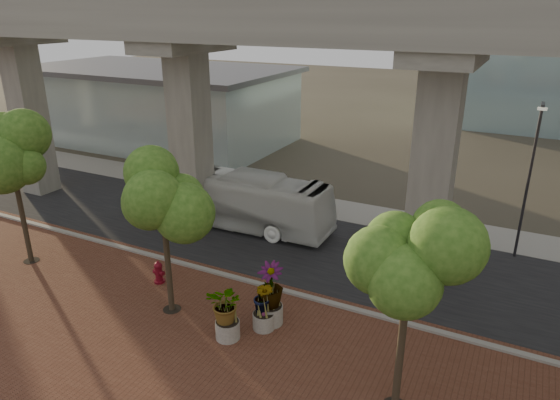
% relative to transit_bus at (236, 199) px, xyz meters
% --- Properties ---
extents(ground, '(160.00, 160.00, 0.00)m').
position_rel_transit_bus_xyz_m(ground, '(4.09, -3.03, -1.48)').
color(ground, '#383328').
rests_on(ground, ground).
extents(brick_plaza, '(70.00, 13.00, 0.06)m').
position_rel_transit_bus_xyz_m(brick_plaza, '(4.09, -11.03, -1.45)').
color(brick_plaza, brown).
rests_on(brick_plaza, ground).
extents(asphalt_road, '(90.00, 8.00, 0.04)m').
position_rel_transit_bus_xyz_m(asphalt_road, '(4.09, -1.03, -1.46)').
color(asphalt_road, black).
rests_on(asphalt_road, ground).
extents(curb_strip, '(70.00, 0.25, 0.16)m').
position_rel_transit_bus_xyz_m(curb_strip, '(4.09, -5.03, -1.40)').
color(curb_strip, gray).
rests_on(curb_strip, ground).
extents(far_sidewalk, '(90.00, 3.00, 0.06)m').
position_rel_transit_bus_xyz_m(far_sidewalk, '(4.09, 4.47, -1.45)').
color(far_sidewalk, gray).
rests_on(far_sidewalk, ground).
extents(transit_viaduct, '(72.00, 5.60, 12.40)m').
position_rel_transit_bus_xyz_m(transit_viaduct, '(4.09, -1.03, 5.81)').
color(transit_viaduct, gray).
rests_on(transit_viaduct, ground).
extents(station_pavilion, '(23.00, 13.00, 6.30)m').
position_rel_transit_bus_xyz_m(station_pavilion, '(-15.91, 12.97, 1.74)').
color(station_pavilion, '#A3B7BA').
rests_on(station_pavilion, ground).
extents(transit_bus, '(10.60, 2.51, 2.95)m').
position_rel_transit_bus_xyz_m(transit_bus, '(0.00, 0.00, 0.00)').
color(transit_bus, silver).
rests_on(transit_bus, ground).
extents(fire_hydrant, '(0.50, 0.45, 1.00)m').
position_rel_transit_bus_xyz_m(fire_hydrant, '(0.32, -6.74, -0.93)').
color(fire_hydrant, maroon).
rests_on(fire_hydrant, ground).
extents(planter_front, '(1.91, 1.91, 2.10)m').
position_rel_transit_bus_xyz_m(planter_front, '(4.97, -8.67, -0.14)').
color(planter_front, '#A9A199').
rests_on(planter_front, ground).
extents(planter_right, '(2.28, 2.28, 2.44)m').
position_rel_transit_bus_xyz_m(planter_right, '(5.88, -7.19, 0.06)').
color(planter_right, gray).
rests_on(planter_right, ground).
extents(planter_left, '(1.77, 1.77, 1.95)m').
position_rel_transit_bus_xyz_m(planter_left, '(5.83, -7.60, -0.23)').
color(planter_left, gray).
rests_on(planter_left, ground).
extents(street_tree_far_west, '(3.76, 3.76, 6.68)m').
position_rel_transit_bus_xyz_m(street_tree_far_west, '(-6.23, -7.89, 3.53)').
color(street_tree_far_west, '#413425').
rests_on(street_tree_far_west, ground).
extents(street_tree_near_west, '(3.28, 3.28, 6.22)m').
position_rel_transit_bus_xyz_m(street_tree_near_west, '(2.08, -8.14, 3.28)').
color(street_tree_near_west, '#413425').
rests_on(street_tree_near_west, ground).
extents(street_tree_near_east, '(3.62, 3.62, 6.62)m').
position_rel_transit_bus_xyz_m(street_tree_near_east, '(11.08, -9.20, 3.53)').
color(street_tree_near_east, '#413425').
rests_on(street_tree_near_east, ground).
extents(streetlamp_west, '(0.39, 1.13, 7.82)m').
position_rel_transit_bus_xyz_m(streetlamp_west, '(-6.28, 4.36, 3.09)').
color(streetlamp_west, '#2A292E').
rests_on(streetlamp_west, ground).
extents(streetlamp_east, '(0.36, 1.05, 7.25)m').
position_rel_transit_bus_xyz_m(streetlamp_east, '(13.63, 2.64, 2.76)').
color(streetlamp_east, '#2B2A2E').
rests_on(streetlamp_east, ground).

